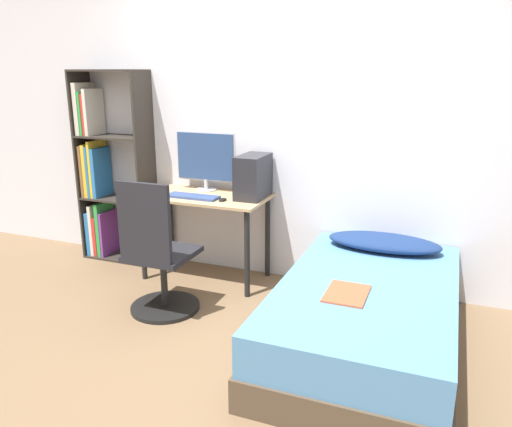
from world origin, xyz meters
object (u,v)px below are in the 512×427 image
Objects in this scene: bookshelf at (104,175)px; keyboard at (193,197)px; office_chair at (158,263)px; pc_tower at (253,177)px; bed at (366,316)px; monitor at (206,159)px.

bookshelf is 3.97× the size of keyboard.
bookshelf reaches higher than keyboard.
office_chair is at bearing -37.62° from bookshelf.
pc_tower is (1.52, -0.05, 0.11)m from bookshelf.
office_chair is (1.10, -0.85, -0.41)m from bookshelf.
monitor is (-1.54, 0.82, 0.78)m from bed.
monitor is at bearing 94.46° from keyboard.
keyboard is at bearing 93.37° from office_chair.
keyboard is at bearing -157.43° from pc_tower.
bed is at bearing -19.37° from keyboard.
bookshelf reaches higher than bed.
monitor is at bearing 168.33° from pc_tower.
bookshelf is at bearing 163.32° from bed.
bed is (1.48, 0.07, -0.17)m from office_chair.
pc_tower reaches higher than office_chair.
office_chair is 1.50m from bed.
monitor is 1.51× the size of pc_tower.
office_chair is 0.70m from keyboard.
office_chair reaches higher than keyboard.
office_chair is at bearing -177.17° from bed.
bookshelf is 1.45m from office_chair.
monitor is 0.49m from pc_tower.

